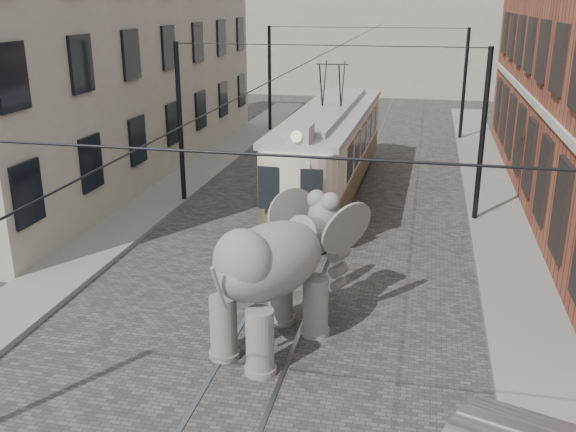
# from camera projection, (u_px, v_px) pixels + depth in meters

# --- Properties ---
(ground) EXTENTS (120.00, 120.00, 0.00)m
(ground) POSITION_uv_depth(u_px,v_px,m) (296.00, 278.00, 18.14)
(ground) COLOR #494644
(tram_rails) EXTENTS (1.54, 80.00, 0.02)m
(tram_rails) POSITION_uv_depth(u_px,v_px,m) (296.00, 277.00, 18.13)
(tram_rails) COLOR slate
(tram_rails) RESTS_ON ground
(sidewalk_right) EXTENTS (2.00, 60.00, 0.15)m
(sidewalk_right) POSITION_uv_depth(u_px,v_px,m) (519.00, 295.00, 16.92)
(sidewalk_right) COLOR slate
(sidewalk_right) RESTS_ON ground
(sidewalk_left) EXTENTS (2.00, 60.00, 0.15)m
(sidewalk_left) POSITION_uv_depth(u_px,v_px,m) (85.00, 257.00, 19.41)
(sidewalk_left) COLOR slate
(sidewalk_left) RESTS_ON ground
(stucco_building) EXTENTS (7.00, 24.00, 10.00)m
(stucco_building) POSITION_uv_depth(u_px,v_px,m) (94.00, 58.00, 27.97)
(stucco_building) COLOR gray
(stucco_building) RESTS_ON ground
(distant_block) EXTENTS (28.00, 10.00, 14.00)m
(distant_block) POSITION_uv_depth(u_px,v_px,m) (393.00, 4.00, 52.90)
(distant_block) COLOR gray
(distant_block) RESTS_ON ground
(catenary) EXTENTS (11.00, 30.20, 6.00)m
(catenary) POSITION_uv_depth(u_px,v_px,m) (319.00, 137.00, 21.84)
(catenary) COLOR black
(catenary) RESTS_ON ground
(tram) EXTENTS (2.92, 13.02, 5.15)m
(tram) POSITION_uv_depth(u_px,v_px,m) (331.00, 130.00, 25.06)
(tram) COLOR beige
(tram) RESTS_ON ground
(elephant) EXTENTS (4.80, 5.94, 3.19)m
(elephant) POSITION_uv_depth(u_px,v_px,m) (271.00, 281.00, 14.12)
(elephant) COLOR #65635E
(elephant) RESTS_ON ground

